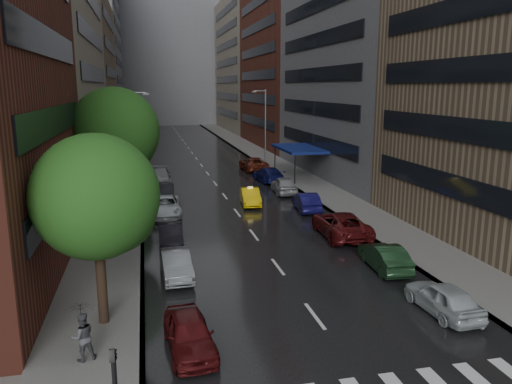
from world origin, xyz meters
TOP-DOWN VIEW (x-y plane):
  - ground at (0.00, 0.00)m, footprint 220.00×220.00m
  - road at (0.00, 50.00)m, footprint 14.00×140.00m
  - sidewalk_left at (-9.00, 50.00)m, footprint 4.00×140.00m
  - sidewalk_right at (9.00, 50.00)m, footprint 4.00×140.00m
  - buildings_left at (-15.00, 58.79)m, footprint 8.00×108.00m
  - buildings_right at (15.00, 56.70)m, footprint 8.05×109.10m
  - building_far at (0.00, 118.00)m, footprint 40.00×14.00m
  - tree_near at (-8.60, 5.10)m, footprint 4.89×4.89m
  - tree_mid at (-8.60, 20.46)m, footprint 5.95×5.95m
  - tree_far at (-8.60, 31.19)m, footprint 4.58×4.58m
  - taxi at (1.53, 24.37)m, footprint 1.82×4.23m
  - parked_cars_left at (-5.40, 21.77)m, footprint 2.55×37.12m
  - parked_cars_right at (5.40, 23.90)m, footprint 2.95×42.69m
  - ped_black_umbrella at (-9.07, 2.26)m, footprint 1.01×0.98m
  - street_lamp_left at (-7.72, 30.00)m, footprint 1.74×0.22m
  - street_lamp_right at (7.72, 45.00)m, footprint 1.74×0.22m
  - awning at (8.98, 35.00)m, footprint 4.00×8.00m

SIDE VIEW (x-z plane):
  - ground at x=0.00m, z-range 0.00..0.00m
  - road at x=0.00m, z-range 0.00..0.01m
  - sidewalk_left at x=-9.00m, z-range 0.00..0.15m
  - sidewalk_right at x=9.00m, z-range 0.00..0.15m
  - taxi at x=1.53m, z-range 0.00..1.35m
  - parked_cars_left at x=-5.40m, z-range -0.06..1.52m
  - parked_cars_right at x=5.40m, z-range -0.05..1.56m
  - ped_black_umbrella at x=-9.07m, z-range 0.33..2.42m
  - awning at x=8.98m, z-range 1.57..4.70m
  - street_lamp_left at x=-7.72m, z-range 0.39..9.39m
  - street_lamp_right at x=7.72m, z-range 0.39..9.39m
  - tree_far at x=-8.60m, z-range 1.34..8.63m
  - tree_near at x=-8.60m, z-range 1.43..9.22m
  - tree_mid at x=-8.60m, z-range 1.75..11.24m
  - buildings_right at x=15.00m, z-range -2.97..33.03m
  - buildings_left at x=-15.00m, z-range -3.01..34.99m
  - building_far at x=0.00m, z-range 0.00..32.00m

